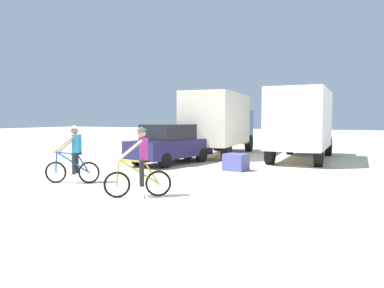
{
  "coord_description": "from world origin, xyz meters",
  "views": [
    {
      "loc": [
        5.2,
        -8.32,
        2.02
      ],
      "look_at": [
        -0.47,
        3.53,
        1.1
      ],
      "focal_mm": 34.19,
      "sensor_mm": 36.0,
      "label": 1
    }
  ],
  "objects": [
    {
      "name": "ground_plane",
      "position": [
        0.0,
        0.0,
        0.0
      ],
      "size": [
        120.0,
        120.0,
        0.0
      ],
      "primitive_type": "plane",
      "color": "beige"
    },
    {
      "name": "supply_crate",
      "position": [
        0.67,
        5.11,
        0.33
      ],
      "size": [
        0.96,
        0.84,
        0.66
      ],
      "primitive_type": "cube",
      "rotation": [
        0.0,
        0.0,
        1.39
      ],
      "color": "#4C5199",
      "rests_on": "ground"
    },
    {
      "name": "cyclist_cowboy_hat",
      "position": [
        -0.01,
        -0.52,
        0.85
      ],
      "size": [
        1.45,
        1.05,
        1.82
      ],
      "color": "black",
      "rests_on": "ground"
    },
    {
      "name": "box_truck_cream_rv",
      "position": [
        -2.06,
        10.42,
        1.87
      ],
      "size": [
        2.85,
        6.9,
        3.35
      ],
      "color": "beige",
      "rests_on": "ground"
    },
    {
      "name": "box_truck_avon_van",
      "position": [
        2.39,
        9.9,
        1.87
      ],
      "size": [
        2.47,
        6.78,
        3.35
      ],
      "color": "white",
      "rests_on": "ground"
    },
    {
      "name": "sedan_parked",
      "position": [
        -2.67,
        5.87,
        0.88
      ],
      "size": [
        2.52,
        4.46,
        1.76
      ],
      "color": "#1E1E4C",
      "rests_on": "ground"
    },
    {
      "name": "cyclist_orange_shirt",
      "position": [
        -2.99,
        0.28,
        0.85
      ],
      "size": [
        1.61,
        0.81,
        1.82
      ],
      "color": "black",
      "rests_on": "ground"
    }
  ]
}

